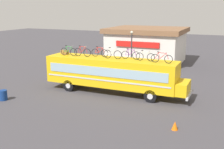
% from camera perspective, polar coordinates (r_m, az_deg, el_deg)
% --- Properties ---
extents(ground_plane, '(120.00, 120.00, 0.00)m').
position_cam_1_polar(ground_plane, '(24.63, -0.33, -3.74)').
color(ground_plane, '#423F44').
extents(bus, '(12.76, 2.57, 3.09)m').
position_cam_1_polar(bus, '(24.06, 0.06, 0.41)').
color(bus, yellow).
rests_on(bus, ground).
extents(luggage_bag_1, '(0.69, 0.37, 0.40)m').
position_cam_1_polar(luggage_bag_1, '(26.37, -9.78, 4.56)').
color(luggage_bag_1, olive).
rests_on(luggage_bag_1, bus).
extents(rooftop_bicycle_1, '(1.69, 0.44, 0.93)m').
position_cam_1_polar(rooftop_bicycle_1, '(25.60, -8.94, 4.75)').
color(rooftop_bicycle_1, black).
rests_on(rooftop_bicycle_1, bus).
extents(rooftop_bicycle_2, '(1.69, 0.44, 0.97)m').
position_cam_1_polar(rooftop_bicycle_2, '(24.99, -6.14, 4.65)').
color(rooftop_bicycle_2, black).
rests_on(rooftop_bicycle_2, bus).
extents(rooftop_bicycle_3, '(1.64, 0.44, 0.92)m').
position_cam_1_polar(rooftop_bicycle_3, '(24.71, -2.56, 4.57)').
color(rooftop_bicycle_3, black).
rests_on(rooftop_bicycle_3, bus).
extents(rooftop_bicycle_4, '(1.70, 0.44, 0.98)m').
position_cam_1_polar(rooftop_bicycle_4, '(23.73, 0.10, 4.26)').
color(rooftop_bicycle_4, black).
rests_on(rooftop_bicycle_4, bus).
extents(rooftop_bicycle_5, '(1.68, 0.44, 0.91)m').
position_cam_1_polar(rooftop_bicycle_5, '(23.56, 3.87, 4.10)').
color(rooftop_bicycle_5, black).
rests_on(rooftop_bicycle_5, bus).
extents(rooftop_bicycle_6, '(1.61, 0.44, 0.88)m').
position_cam_1_polar(rooftop_bicycle_6, '(22.91, 6.89, 3.73)').
color(rooftop_bicycle_6, black).
rests_on(rooftop_bicycle_6, bus).
extents(rooftop_bicycle_7, '(1.76, 0.44, 0.90)m').
position_cam_1_polar(rooftop_bicycle_7, '(22.24, 10.24, 3.33)').
color(rooftop_bicycle_7, black).
rests_on(rooftop_bicycle_7, bus).
extents(roadside_building, '(10.04, 8.84, 4.73)m').
position_cam_1_polar(roadside_building, '(38.30, 7.23, 6.11)').
color(roadside_building, silver).
rests_on(roadside_building, ground).
extents(trash_bin, '(0.64, 0.64, 0.83)m').
position_cam_1_polar(trash_bin, '(24.21, -21.61, -4.01)').
color(trash_bin, navy).
rests_on(trash_bin, ground).
extents(traffic_cone, '(0.40, 0.40, 0.55)m').
position_cam_1_polar(traffic_cone, '(17.73, 12.89, -10.27)').
color(traffic_cone, orange).
rests_on(traffic_cone, ground).
extents(street_lamp, '(0.30, 0.30, 4.95)m').
position_cam_1_polar(street_lamp, '(30.13, 4.05, 5.14)').
color(street_lamp, '#38383D').
rests_on(street_lamp, ground).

